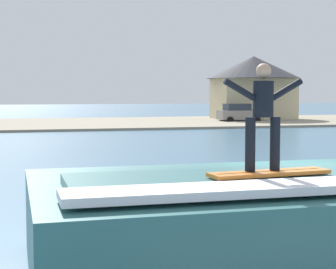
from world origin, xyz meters
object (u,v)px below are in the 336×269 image
wave_crest (241,222)px  car_far_shore (239,113)px  surfboard (270,173)px  house_gabled_white (253,81)px  surfer (263,111)px

wave_crest → car_far_shore: size_ratio=1.63×
surfboard → house_gabled_white: 51.83m
surfer → house_gabled_white: (20.68, 47.43, 1.41)m
wave_crest → house_gabled_white: bearing=66.1°
surfer → car_far_shore: (17.40, 43.27, -1.74)m
wave_crest → surfboard: size_ratio=3.42×
surfer → house_gabled_white: bearing=66.4°
car_far_shore → house_gabled_white: house_gabled_white is taller
car_far_shore → house_gabled_white: (3.29, 4.16, 3.15)m
wave_crest → surfboard: surfboard is taller
surfboard → house_gabled_white: bearing=66.6°
surfer → wave_crest: bearing=97.9°
surfboard → surfer: bearing=144.2°
surfboard → car_far_shore: car_far_shore is taller
wave_crest → surfboard: bearing=-75.4°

